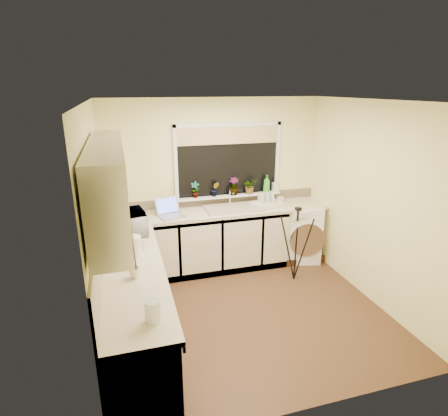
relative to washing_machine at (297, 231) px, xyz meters
The scene contains 34 objects.
floor 1.77m from the washing_machine, 136.43° to the right, with size 3.20×3.20×0.00m, color #523421.
ceiling 2.64m from the washing_machine, 136.43° to the right, with size 3.20×3.20×0.00m, color white.
wall_back 1.50m from the washing_machine, 165.59° to the left, with size 3.20×3.20×0.00m, color #F7F3A5.
wall_front 3.06m from the washing_machine, 114.85° to the right, with size 3.20×3.20×0.00m, color #F7F3A5.
wall_left 3.17m from the washing_machine, 157.43° to the right, with size 3.00×3.00×0.00m, color #F7F3A5.
wall_right 1.46m from the washing_machine, 73.11° to the right, with size 3.00×3.00×0.00m, color #F7F3A5.
base_cabinet_back 1.57m from the washing_machine, behind, with size 2.55×0.60×0.86m, color silver.
base_cabinet_left 2.94m from the washing_machine, 149.77° to the right, with size 0.54×2.40×0.86m, color silver.
worktop_back 1.32m from the washing_machine, behind, with size 3.20×0.60×0.04m, color beige.
worktop_left 2.97m from the washing_machine, 149.77° to the right, with size 0.60×2.40×0.04m, color beige.
upper_cabinet 3.42m from the washing_machine, 148.69° to the right, with size 0.28×1.90×0.70m, color silver.
splashback_left 3.27m from the washing_machine, 152.37° to the right, with size 0.02×2.40×0.45m, color beige.
splashback_back 1.38m from the washing_machine, 166.11° to the left, with size 3.20×0.02×0.14m, color beige.
window_glass 1.55m from the washing_machine, 163.73° to the left, with size 1.50×0.02×1.00m, color black.
window_blind 1.83m from the washing_machine, 165.00° to the left, with size 1.50×0.02×0.25m, color tan.
windowsill 1.22m from the washing_machine, 166.55° to the left, with size 1.60×0.14×0.03m, color white.
sink 1.14m from the washing_machine, behind, with size 0.82×0.46×0.03m, color tan.
faucet 1.21m from the washing_machine, 169.18° to the left, with size 0.03×0.03×0.24m, color silver.
washing_machine is the anchor object (origin of this frame).
laptop 2.03m from the washing_machine, behind, with size 0.41×0.41×0.24m.
kettle 2.81m from the washing_machine, 155.18° to the right, with size 0.15×0.15×0.20m, color white.
dish_rack 0.72m from the washing_machine, behind, with size 0.43×0.32×0.06m, color beige.
tripod 0.73m from the washing_machine, 118.65° to the right, with size 0.52×0.52×1.06m, color black, non-canonical shape.
glass_jug 3.44m from the washing_machine, 135.68° to the right, with size 0.12×0.12×0.18m, color silver.
steel_jar 2.94m from the washing_machine, 152.46° to the right, with size 0.07×0.07×0.10m, color white.
microwave 2.62m from the washing_machine, 168.41° to the right, with size 0.48×0.33×0.27m, color white.
plant_a 1.74m from the washing_machine, behind, with size 0.13×0.09×0.24m, color #999999.
plant_b 1.47m from the washing_machine, 169.68° to the left, with size 0.12×0.09×0.21m, color #999999.
plant_c 1.24m from the washing_machine, 166.64° to the left, with size 0.15×0.15×0.26m, color #999999.
plant_d 1.04m from the washing_machine, 162.37° to the left, with size 0.21×0.18×0.23m, color #999999.
soap_bottle_green 0.89m from the washing_machine, 153.86° to the left, with size 0.10×0.10×0.27m, color green.
soap_bottle_clear 0.80m from the washing_machine, 142.20° to the left, with size 0.09×0.09×0.20m, color #999999.
cup_back 0.58m from the washing_machine, 156.25° to the left, with size 0.11×0.11×0.09m, color silver.
cup_left 3.06m from the washing_machine, 146.79° to the right, with size 0.11×0.11×0.10m, color #F0E9C6.
Camera 1 is at (-1.33, -3.63, 2.59)m, focal length 29.53 mm.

